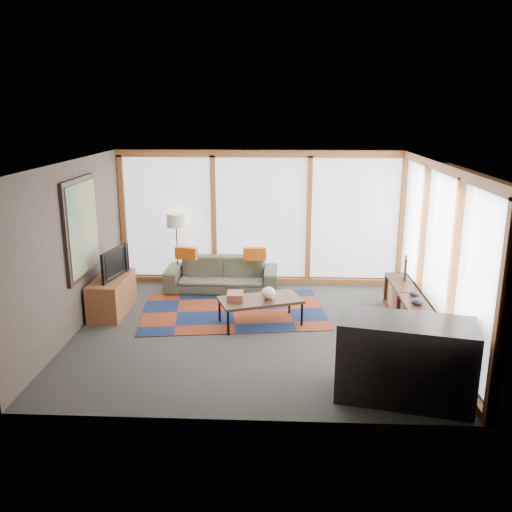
{
  "coord_description": "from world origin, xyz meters",
  "views": [
    {
      "loc": [
        0.39,
        -7.8,
        3.33
      ],
      "look_at": [
        0.0,
        0.4,
        1.1
      ],
      "focal_mm": 38.0,
      "sensor_mm": 36.0,
      "label": 1
    }
  ],
  "objects_px": {
    "floor_lamp": "(177,250)",
    "bar_counter": "(405,360)",
    "sofa": "(222,275)",
    "coffee_table": "(260,311)",
    "bookshelf": "(409,309)",
    "tv_console": "(112,295)",
    "television": "(111,263)"
  },
  "relations": [
    {
      "from": "television",
      "to": "tv_console",
      "type": "bearing_deg",
      "value": -177.24
    },
    {
      "from": "floor_lamp",
      "to": "bar_counter",
      "type": "height_order",
      "value": "floor_lamp"
    },
    {
      "from": "floor_lamp",
      "to": "television",
      "type": "xyz_separation_m",
      "value": [
        -0.85,
        -1.41,
        0.14
      ]
    },
    {
      "from": "sofa",
      "to": "tv_console",
      "type": "height_order",
      "value": "sofa"
    },
    {
      "from": "tv_console",
      "to": "bar_counter",
      "type": "bearing_deg",
      "value": -31.39
    },
    {
      "from": "bar_counter",
      "to": "bookshelf",
      "type": "bearing_deg",
      "value": 88.94
    },
    {
      "from": "television",
      "to": "bar_counter",
      "type": "relative_size",
      "value": 0.57
    },
    {
      "from": "sofa",
      "to": "bar_counter",
      "type": "height_order",
      "value": "bar_counter"
    },
    {
      "from": "coffee_table",
      "to": "television",
      "type": "height_order",
      "value": "television"
    },
    {
      "from": "television",
      "to": "floor_lamp",
      "type": "bearing_deg",
      "value": -19.79
    },
    {
      "from": "sofa",
      "to": "television",
      "type": "distance_m",
      "value": 2.18
    },
    {
      "from": "bookshelf",
      "to": "bar_counter",
      "type": "xyz_separation_m",
      "value": [
        -0.57,
        -2.31,
        0.22
      ]
    },
    {
      "from": "coffee_table",
      "to": "bar_counter",
      "type": "distance_m",
      "value": 2.86
    },
    {
      "from": "coffee_table",
      "to": "tv_console",
      "type": "relative_size",
      "value": 1.05
    },
    {
      "from": "tv_console",
      "to": "television",
      "type": "height_order",
      "value": "television"
    },
    {
      "from": "sofa",
      "to": "coffee_table",
      "type": "bearing_deg",
      "value": -64.26
    },
    {
      "from": "coffee_table",
      "to": "television",
      "type": "bearing_deg",
      "value": 170.05
    },
    {
      "from": "floor_lamp",
      "to": "television",
      "type": "height_order",
      "value": "floor_lamp"
    },
    {
      "from": "television",
      "to": "bar_counter",
      "type": "bearing_deg",
      "value": -110.51
    },
    {
      "from": "sofa",
      "to": "floor_lamp",
      "type": "relative_size",
      "value": 1.46
    },
    {
      "from": "coffee_table",
      "to": "bar_counter",
      "type": "xyz_separation_m",
      "value": [
        1.79,
        -2.22,
        0.28
      ]
    },
    {
      "from": "bookshelf",
      "to": "tv_console",
      "type": "distance_m",
      "value": 4.89
    },
    {
      "from": "sofa",
      "to": "coffee_table",
      "type": "relative_size",
      "value": 1.64
    },
    {
      "from": "coffee_table",
      "to": "bookshelf",
      "type": "xyz_separation_m",
      "value": [
        2.36,
        0.09,
        0.06
      ]
    },
    {
      "from": "sofa",
      "to": "coffee_table",
      "type": "distance_m",
      "value": 1.84
    },
    {
      "from": "sofa",
      "to": "bookshelf",
      "type": "height_order",
      "value": "sofa"
    },
    {
      "from": "coffee_table",
      "to": "tv_console",
      "type": "xyz_separation_m",
      "value": [
        -2.52,
        0.41,
        0.09
      ]
    },
    {
      "from": "coffee_table",
      "to": "bookshelf",
      "type": "relative_size",
      "value": 0.59
    },
    {
      "from": "floor_lamp",
      "to": "bar_counter",
      "type": "distance_m",
      "value": 5.35
    },
    {
      "from": "television",
      "to": "bar_counter",
      "type": "distance_m",
      "value": 5.07
    },
    {
      "from": "bookshelf",
      "to": "bar_counter",
      "type": "height_order",
      "value": "bar_counter"
    },
    {
      "from": "floor_lamp",
      "to": "bookshelf",
      "type": "xyz_separation_m",
      "value": [
        4.03,
        -1.76,
        -0.45
      ]
    }
  ]
}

